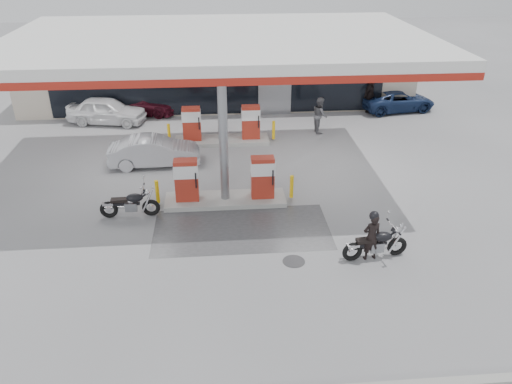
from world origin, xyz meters
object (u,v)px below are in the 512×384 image
(biker_main, at_px, (372,237))
(attendant, at_px, (320,115))
(sedan_white, at_px, (107,110))
(pump_island_near, at_px, (225,185))
(hatchback_silver, at_px, (154,151))
(parked_car_right, at_px, (398,100))
(biker_walking, at_px, (370,95))
(parked_car_left, at_px, (138,103))
(pump_island_far, at_px, (222,128))
(main_motorcycle, at_px, (376,244))
(parked_motorcycle, at_px, (131,204))

(biker_main, relative_size, attendant, 0.89)
(biker_main, relative_size, sedan_white, 0.39)
(pump_island_near, relative_size, hatchback_silver, 1.32)
(parked_car_right, height_order, biker_walking, biker_walking)
(parked_car_left, height_order, biker_walking, biker_walking)
(biker_walking, bearing_deg, pump_island_far, 160.09)
(main_motorcycle, xyz_separation_m, attendant, (0.38, 10.99, 0.41))
(pump_island_far, height_order, hatchback_silver, pump_island_far)
(parked_motorcycle, distance_m, attendant, 11.40)
(pump_island_far, height_order, attendant, attendant)
(main_motorcycle, height_order, hatchback_silver, hatchback_silver)
(pump_island_near, distance_m, pump_island_far, 6.00)
(sedan_white, relative_size, biker_walking, 2.08)
(parked_motorcycle, bearing_deg, pump_island_far, 62.70)
(parked_car_right, bearing_deg, parked_car_left, 78.57)
(biker_main, relative_size, parked_motorcycle, 0.75)
(biker_main, distance_m, parked_car_right, 15.11)
(pump_island_far, relative_size, parked_car_right, 1.24)
(pump_island_far, xyz_separation_m, sedan_white, (-5.96, 3.20, -0.02))
(sedan_white, bearing_deg, parked_motorcycle, -154.14)
(parked_car_right, bearing_deg, parked_motorcycle, 119.96)
(main_motorcycle, height_order, parked_motorcycle, main_motorcycle)
(main_motorcycle, distance_m, hatchback_silver, 10.68)
(sedan_white, bearing_deg, parked_car_right, -75.82)
(sedan_white, distance_m, hatchback_silver, 6.36)
(biker_main, xyz_separation_m, parked_car_right, (5.63, 14.02, -0.22))
(parked_car_right, bearing_deg, hatchback_silver, 107.34)
(biker_main, bearing_deg, main_motorcycle, 178.26)
(pump_island_near, height_order, parked_car_left, pump_island_near)
(hatchback_silver, relative_size, biker_walking, 1.98)
(main_motorcycle, distance_m, attendant, 11.00)
(main_motorcycle, height_order, sedan_white, sedan_white)
(main_motorcycle, xyz_separation_m, biker_walking, (3.74, 13.79, 0.50))
(parked_motorcycle, height_order, attendant, attendant)
(pump_island_near, relative_size, main_motorcycle, 2.41)
(parked_car_left, bearing_deg, parked_motorcycle, -163.13)
(pump_island_far, distance_m, parked_car_right, 10.77)
(biker_walking, bearing_deg, hatchback_silver, 164.36)
(parked_car_left, relative_size, biker_walking, 2.15)
(pump_island_far, height_order, biker_main, pump_island_far)
(biker_main, bearing_deg, biker_walking, -115.70)
(parked_motorcycle, bearing_deg, biker_main, -23.57)
(parked_motorcycle, bearing_deg, hatchback_silver, 83.58)
(pump_island_far, distance_m, hatchback_silver, 3.80)
(pump_island_near, xyz_separation_m, sedan_white, (-5.96, 9.20, -0.02))
(pump_island_near, distance_m, main_motorcycle, 6.07)
(pump_island_far, height_order, parked_car_right, pump_island_far)
(biker_main, distance_m, biker_walking, 14.37)
(main_motorcycle, xyz_separation_m, hatchback_silver, (-7.51, 7.59, 0.16))
(main_motorcycle, relative_size, parked_car_left, 0.51)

